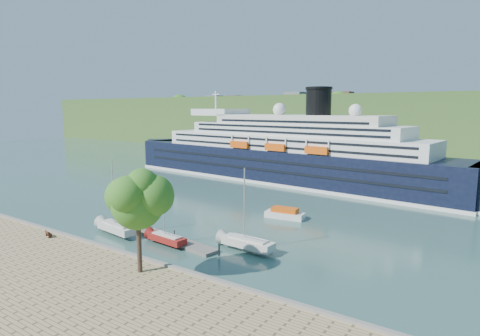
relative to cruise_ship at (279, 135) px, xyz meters
name	(u,v)px	position (x,y,z in m)	size (l,w,h in m)	color
ground	(105,254)	(7.49, -58.69, -11.63)	(400.00, 400.00, 0.00)	#2F5451
far_hillside	(395,124)	(7.49, 86.31, 0.37)	(400.00, 50.00, 24.00)	#315321
quay_coping	(103,246)	(7.49, -58.89, -10.48)	(220.00, 0.50, 0.30)	slate
cruise_ship	(279,135)	(0.00, 0.00, 0.00)	(103.58, 15.08, 23.26)	black
park_bench	(49,233)	(-1.98, -60.47, -10.14)	(1.53, 0.63, 0.98)	#4D2816
promenade_tree	(138,216)	(17.25, -61.55, -4.56)	(7.33, 7.33, 12.14)	#2D6A1B
floating_pontoon	(164,237)	(9.22, -49.95, -11.41)	(19.74, 2.41, 0.44)	slate
sailboat_white_near	(116,200)	(2.42, -52.72, -6.41)	(8.08, 2.24, 10.44)	silver
sailboat_red	(166,214)	(11.50, -51.75, -7.29)	(6.72, 1.87, 8.68)	maroon
sailboat_white_far	(248,212)	(21.77, -47.52, -6.48)	(7.98, 2.22, 10.30)	silver
tender_launch	(285,213)	(18.30, -30.93, -10.71)	(6.63, 2.27, 1.83)	#E4520D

